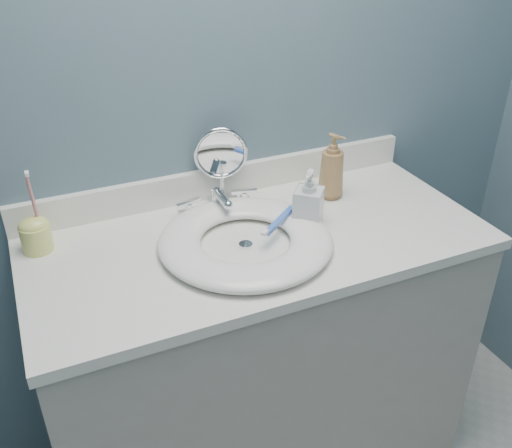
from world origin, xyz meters
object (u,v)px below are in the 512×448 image
toothbrush_holder (35,233)px  soap_bottle_amber (332,166)px  soap_bottle_clear (309,199)px  makeup_mirror (221,162)px

toothbrush_holder → soap_bottle_amber: bearing=-3.3°
soap_bottle_clear → toothbrush_holder: (-0.69, 0.17, -0.03)m
makeup_mirror → soap_bottle_clear: bearing=-40.7°
makeup_mirror → toothbrush_holder: makeup_mirror is taller
soap_bottle_clear → toothbrush_holder: bearing=-153.3°
makeup_mirror → toothbrush_holder: (-0.52, -0.06, -0.08)m
toothbrush_holder → soap_bottle_clear: bearing=-14.0°
soap_bottle_clear → toothbrush_holder: toothbrush_holder is taller
toothbrush_holder → makeup_mirror: bearing=6.2°
makeup_mirror → soap_bottle_amber: 0.32m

